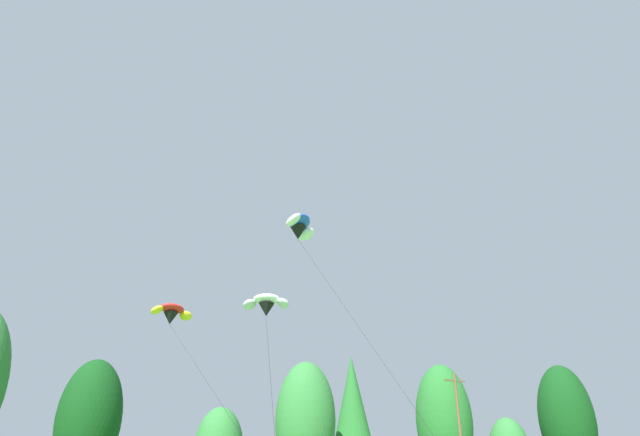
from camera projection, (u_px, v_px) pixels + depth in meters
The scene contains 8 objects.
treeline_tree_e at pixel (89, 420), 44.49m from camera, with size 5.08×5.08×12.14m.
treeline_tree_g at pixel (305, 420), 47.69m from camera, with size 5.21×5.21×12.63m.
treeline_tree_h at pixel (352, 412), 52.92m from camera, with size 4.72×4.72×14.20m.
treeline_tree_i at pixel (444, 420), 54.81m from camera, with size 5.54×5.54×13.84m.
treeline_tree_k at pixel (567, 420), 59.28m from camera, with size 5.76×5.76×14.68m.
parafoil_kite_high_white at pixel (266, 304), 33.11m from camera, with size 5.30×14.87×11.40m.
parafoil_kite_mid_red_yellow at pixel (171, 313), 37.93m from camera, with size 5.25×14.81×12.30m.
parafoil_kite_far_blue_white at pixel (300, 227), 33.73m from camera, with size 6.92×9.44×16.43m.
Camera 1 is at (-11.41, -2.20, 2.53)m, focal length 31.02 mm.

